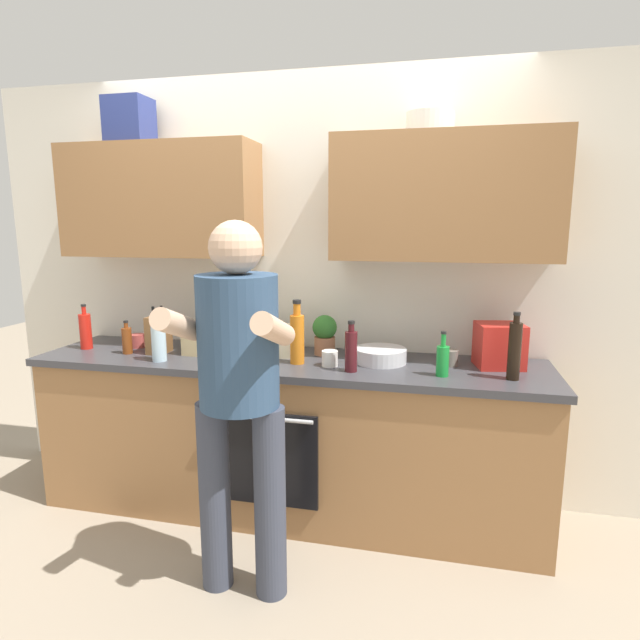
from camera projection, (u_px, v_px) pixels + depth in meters
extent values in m
plane|color=gray|center=(288.00, 508.00, 3.04)|extent=(12.00, 12.00, 0.00)
cube|color=silver|center=(303.00, 289.00, 3.16)|extent=(4.00, 0.06, 2.50)
cube|color=olive|center=(160.00, 201.00, 3.06)|extent=(1.17, 0.32, 0.65)
cube|color=olive|center=(444.00, 198.00, 2.70)|extent=(1.17, 0.32, 0.65)
cylinder|color=silver|center=(430.00, 123.00, 2.65)|extent=(0.24, 0.24, 0.10)
cube|color=navy|center=(130.00, 121.00, 3.01)|extent=(0.24, 0.20, 0.26)
cube|color=olive|center=(288.00, 439.00, 2.96)|extent=(2.80, 0.60, 0.86)
cube|color=#38383D|center=(287.00, 363.00, 2.88)|extent=(2.84, 0.64, 0.04)
cube|color=black|center=(265.00, 459.00, 2.66)|extent=(0.56, 0.02, 0.50)
cylinder|color=silver|center=(263.00, 418.00, 2.60)|extent=(0.52, 0.02, 0.02)
cylinder|color=#383D4C|center=(215.00, 496.00, 2.32)|extent=(0.14, 0.14, 0.88)
cylinder|color=#383D4C|center=(270.00, 503.00, 2.26)|extent=(0.14, 0.14, 0.88)
cylinder|color=navy|center=(237.00, 341.00, 2.16)|extent=(0.34, 0.34, 0.56)
sphere|color=#D8AD8C|center=(235.00, 247.00, 2.09)|extent=(0.22, 0.22, 0.22)
cylinder|color=#D8AD8C|center=(179.00, 325.00, 2.07)|extent=(0.09, 0.31, 0.19)
cylinder|color=#D8AD8C|center=(274.00, 330.00, 1.99)|extent=(0.09, 0.31, 0.19)
cylinder|color=brown|center=(127.00, 341.00, 2.99)|extent=(0.06, 0.06, 0.15)
cylinder|color=brown|center=(126.00, 325.00, 2.97)|extent=(0.02, 0.02, 0.03)
cylinder|color=black|center=(126.00, 322.00, 2.97)|extent=(0.03, 0.03, 0.01)
cylinder|color=#8C4C14|center=(241.00, 346.00, 2.84)|extent=(0.05, 0.05, 0.16)
cylinder|color=#8C4C14|center=(241.00, 326.00, 2.82)|extent=(0.02, 0.02, 0.06)
cylinder|color=black|center=(241.00, 320.00, 2.81)|extent=(0.03, 0.03, 0.01)
cylinder|color=silver|center=(159.00, 341.00, 2.82)|extent=(0.08, 0.08, 0.22)
cylinder|color=silver|center=(157.00, 317.00, 2.80)|extent=(0.03, 0.03, 0.05)
cylinder|color=black|center=(157.00, 311.00, 2.79)|extent=(0.04, 0.04, 0.02)
cylinder|color=#471419|center=(351.00, 352.00, 2.62)|extent=(0.06, 0.06, 0.21)
cylinder|color=#471419|center=(351.00, 328.00, 2.60)|extent=(0.03, 0.03, 0.04)
cylinder|color=black|center=(351.00, 322.00, 2.60)|extent=(0.04, 0.04, 0.02)
cylinder|color=black|center=(514.00, 351.00, 2.48)|extent=(0.06, 0.06, 0.28)
cylinder|color=black|center=(517.00, 319.00, 2.45)|extent=(0.03, 0.03, 0.04)
cylinder|color=black|center=(517.00, 314.00, 2.45)|extent=(0.03, 0.03, 0.01)
cylinder|color=red|center=(86.00, 331.00, 3.11)|extent=(0.07, 0.07, 0.21)
cylinder|color=red|center=(84.00, 310.00, 3.08)|extent=(0.03, 0.03, 0.05)
cylinder|color=black|center=(83.00, 305.00, 3.08)|extent=(0.03, 0.03, 0.01)
cylinder|color=orange|center=(297.00, 339.00, 2.77)|extent=(0.08, 0.08, 0.26)
cylinder|color=orange|center=(297.00, 309.00, 2.74)|extent=(0.04, 0.04, 0.06)
cylinder|color=black|center=(297.00, 302.00, 2.73)|extent=(0.05, 0.05, 0.02)
cylinder|color=#198C33|center=(443.00, 361.00, 2.55)|extent=(0.06, 0.06, 0.15)
cylinder|color=#198C33|center=(443.00, 340.00, 2.53)|extent=(0.02, 0.02, 0.06)
cylinder|color=black|center=(444.00, 333.00, 2.52)|extent=(0.03, 0.03, 0.01)
cylinder|color=slate|center=(450.00, 358.00, 2.74)|extent=(0.08, 0.08, 0.09)
cylinder|color=#BF4C47|center=(138.00, 341.00, 3.15)|extent=(0.08, 0.08, 0.08)
cylinder|color=white|center=(330.00, 358.00, 2.73)|extent=(0.09, 0.09, 0.08)
cylinder|color=silver|center=(381.00, 355.00, 2.81)|extent=(0.28, 0.28, 0.08)
cube|color=brown|center=(159.00, 335.00, 3.00)|extent=(0.10, 0.14, 0.22)
cylinder|color=black|center=(153.00, 312.00, 2.96)|extent=(0.02, 0.02, 0.06)
cylinder|color=black|center=(161.00, 311.00, 2.99)|extent=(0.02, 0.02, 0.06)
cylinder|color=#9E6647|center=(325.00, 346.00, 2.98)|extent=(0.12, 0.12, 0.10)
sphere|color=#2D6B28|center=(325.00, 327.00, 2.96)|extent=(0.14, 0.14, 0.14)
cube|color=tan|center=(206.00, 338.00, 2.99)|extent=(0.23, 0.20, 0.18)
cube|color=red|center=(499.00, 345.00, 2.71)|extent=(0.27, 0.24, 0.23)
cube|color=beige|center=(274.00, 340.00, 2.97)|extent=(0.25, 0.20, 0.17)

